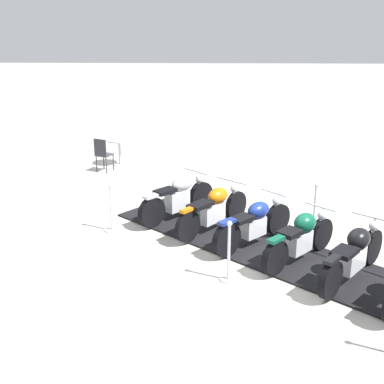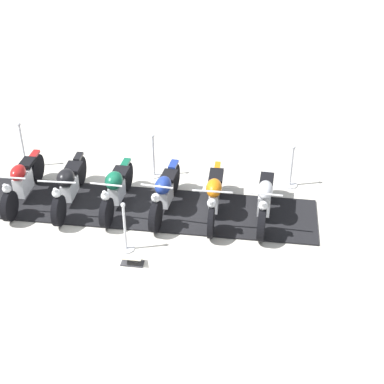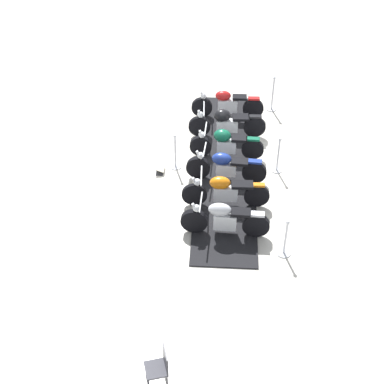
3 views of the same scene
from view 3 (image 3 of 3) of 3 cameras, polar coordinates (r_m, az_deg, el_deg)
name	(u,v)px [view 3 (image 3 of 3)]	position (r m, az deg, el deg)	size (l,w,h in m)	color
ground_plane	(226,169)	(15.97, 3.32, 2.29)	(80.00, 80.00, 0.00)	beige
display_platform	(226,168)	(15.96, 3.32, 2.34)	(7.31, 1.57, 0.04)	black
motorcycle_maroon	(227,104)	(17.80, 3.39, 8.57)	(1.51, 1.73, 0.92)	black
motorcycle_black	(226,122)	(16.93, 3.31, 6.80)	(1.51, 1.80, 0.93)	black
motorcycle_forest	(225,143)	(16.09, 3.27, 4.80)	(1.51, 1.56, 0.90)	black
motorcycle_navy	(225,166)	(15.28, 3.24, 2.55)	(1.61, 1.57, 0.94)	black
motorcycle_copper	(224,190)	(14.46, 3.16, 0.17)	(1.48, 1.74, 0.94)	black
motorcycle_chrome	(224,219)	(13.70, 3.13, -2.61)	(1.56, 1.61, 0.95)	black
stanchion_left_mid	(278,159)	(15.82, 8.37, 3.18)	(0.29, 0.29, 1.08)	silver
stanchion_left_rear	(285,243)	(13.52, 9.05, -4.98)	(0.34, 0.34, 1.01)	silver
stanchion_left_front	(272,98)	(18.38, 7.85, 9.05)	(0.30, 0.30, 1.15)	silver
stanchion_right_mid	(175,156)	(15.80, -1.64, 3.50)	(0.31, 0.31, 1.06)	silver
info_placard	(160,169)	(15.85, -3.14, 2.24)	(0.44, 0.43, 0.19)	#333338
cafe_table	(114,374)	(11.01, -7.58, -17.21)	(0.74, 0.74, 0.76)	#B7B7BC
cafe_chair_near_table	(160,366)	(11.05, -3.15, -16.58)	(0.53, 0.53, 0.97)	#2D2D33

